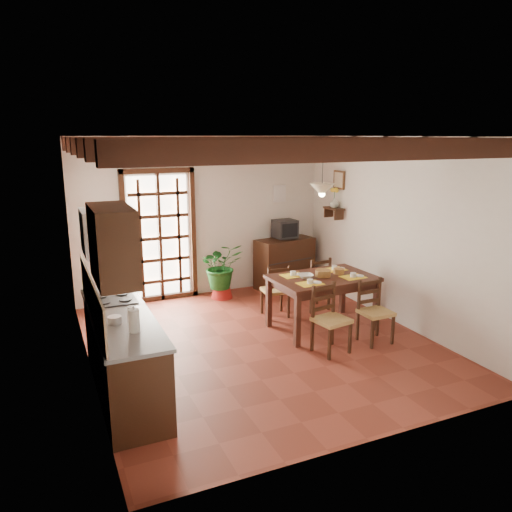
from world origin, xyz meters
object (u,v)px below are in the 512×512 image
potted_plant (221,267)px  chair_near_left (330,332)px  chair_near_right (375,323)px  chair_far_right (315,293)px  kitchen_counter (123,353)px  dining_table (323,283)px  chair_far_left (275,300)px  pendant_lamp (322,188)px  sideboard (284,263)px  crt_tv (285,229)px

potted_plant → chair_near_left: bearing=-78.7°
chair_near_left → chair_near_right: (0.74, 0.04, -0.01)m
chair_near_left → chair_far_right: 1.68m
kitchen_counter → chair_near_left: bearing=-0.4°
dining_table → chair_near_left: chair_near_left is taller
chair_far_left → pendant_lamp: pendant_lamp is taller
sideboard → potted_plant: bearing=174.7°
potted_plant → kitchen_counter: bearing=-128.4°
chair_near_right → chair_far_right: 1.51m
chair_near_left → chair_near_right: bearing=-7.6°
pendant_lamp → chair_near_left: bearing=-110.9°
sideboard → pendant_lamp: 2.58m
kitchen_counter → chair_far_left: kitchen_counter is taller
chair_near_right → pendant_lamp: (-0.41, 0.84, 1.80)m
pendant_lamp → potted_plant: bearing=115.5°
kitchen_counter → crt_tv: (3.45, 2.82, 0.65)m
chair_near_right → chair_near_left: bearing=-178.4°
potted_plant → pendant_lamp: bearing=-64.5°
chair_far_right → potted_plant: (-1.21, 1.17, 0.29)m
potted_plant → pendant_lamp: pendant_lamp is taller
kitchen_counter → potted_plant: bearing=51.6°
chair_near_right → chair_far_right: (-0.07, 1.51, 0.00)m
chair_far_right → kitchen_counter: bearing=20.4°
chair_far_left → sideboard: bearing=-116.7°
dining_table → chair_far_right: 0.94m
kitchen_counter → potted_plant: potted_plant is taller
chair_far_left → chair_near_right: bearing=124.2°
chair_far_left → chair_near_left: bearing=98.1°
kitchen_counter → chair_far_right: bearing=24.5°
chair_near_left → chair_far_left: size_ratio=1.07×
chair_near_left → sideboard: bearing=64.6°
chair_near_left → kitchen_counter: bearing=169.2°
chair_far_left → sideboard: sideboard is taller
kitchen_counter → dining_table: 3.12m
chair_near_left → dining_table: bearing=56.3°
chair_near_left → pendant_lamp: size_ratio=1.08×
dining_table → chair_far_right: size_ratio=1.71×
chair_near_right → crt_tv: size_ratio=2.14×
chair_far_left → pendant_lamp: 1.96m
potted_plant → chair_far_left: bearing=-68.7°
pendant_lamp → sideboard: bearing=77.7°
chair_far_left → crt_tv: crt_tv is taller
chair_far_left → crt_tv: bearing=-116.9°
chair_far_right → crt_tv: crt_tv is taller
chair_near_right → crt_tv: (0.02, 2.80, 0.85)m
kitchen_counter → potted_plant: 3.44m
chair_far_right → pendant_lamp: size_ratio=1.05×
chair_far_left → pendant_lamp: (0.41, -0.64, 1.81)m
dining_table → chair_far_right: bearing=64.0°
chair_far_right → sideboard: size_ratio=0.81×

